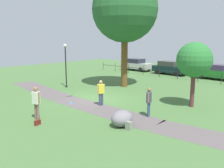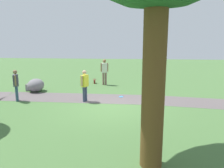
{
  "view_description": "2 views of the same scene",
  "coord_description": "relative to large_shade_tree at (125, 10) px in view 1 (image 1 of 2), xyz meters",
  "views": [
    {
      "loc": [
        11.95,
        -11.37,
        4.15
      ],
      "look_at": [
        1.42,
        -0.08,
        1.24
      ],
      "focal_mm": 38.67,
      "sensor_mm": 36.0,
      "label": 1
    },
    {
      "loc": [
        -0.93,
        9.97,
        3.21
      ],
      "look_at": [
        -0.1,
        0.34,
        1.22
      ],
      "focal_mm": 36.71,
      "sensor_mm": 36.0,
      "label": 2
    }
  ],
  "objects": [
    {
      "name": "parked_compact_green",
      "position": [
        4.53,
        9.37,
        -5.7
      ],
      "size": [
        4.49,
        2.02,
        1.56
      ],
      "color": "#1F7025",
      "rests_on": "ground"
    },
    {
      "name": "passerby_on_path",
      "position": [
        6.32,
        -5.44,
        -5.59
      ],
      "size": [
        0.36,
        0.48,
        1.6
      ],
      "color": "#314C6A",
      "rests_on": "ground"
    },
    {
      "name": "lamp_post",
      "position": [
        -3.47,
        -3.64,
        -4.22
      ],
      "size": [
        0.28,
        0.28,
        3.72
      ],
      "color": "black",
      "rests_on": "ground"
    },
    {
      "name": "large_shade_tree",
      "position": [
        0.0,
        0.0,
        0.0
      ],
      "size": [
        5.49,
        5.49,
        9.29
      ],
      "color": "brown",
      "rests_on": "ground"
    },
    {
      "name": "young_tree_near_path",
      "position": [
        7.18,
        -2.03,
        -3.63
      ],
      "size": [
        2.13,
        2.13,
        3.97
      ],
      "color": "brown",
      "rests_on": "ground"
    },
    {
      "name": "backpack_by_boulder",
      "position": [
        6.76,
        -7.68,
        -6.32
      ],
      "size": [
        0.3,
        0.28,
        0.4
      ],
      "color": "gray",
      "rests_on": "ground"
    },
    {
      "name": "lawn_boulder",
      "position": [
        6.21,
        -7.53,
        -6.13
      ],
      "size": [
        1.02,
        1.25,
        0.77
      ],
      "color": "slate",
      "rests_on": "ground"
    },
    {
      "name": "parked_wagon_silver",
      "position": [
        -0.79,
        9.25,
        -5.7
      ],
      "size": [
        4.13,
        1.83,
        1.56
      ],
      "color": "black",
      "rests_on": "ground"
    },
    {
      "name": "man_near_boulder",
      "position": [
        2.85,
        -5.64,
        -5.59
      ],
      "size": [
        0.37,
        0.48,
        1.6
      ],
      "color": "#38405F",
      "rests_on": "ground"
    },
    {
      "name": "footpath_segment_mid",
      "position": [
        3.37,
        -6.29,
        -6.51
      ],
      "size": [
        8.02,
        2.0,
        0.01
      ],
      "color": "#5E5555",
      "rests_on": "ground"
    },
    {
      "name": "handbag_on_grass",
      "position": [
        3.1,
        -10.23,
        -6.37
      ],
      "size": [
        0.31,
        0.33,
        0.31
      ],
      "color": "maroon",
      "rests_on": "ground"
    },
    {
      "name": "frisbee_on_grass",
      "position": [
        1.07,
        -6.67,
        -6.5
      ],
      "size": [
        0.24,
        0.24,
        0.02
      ],
      "color": "#3991DF",
      "rests_on": "ground"
    },
    {
      "name": "park_fence",
      "position": [
        1.46,
        6.92,
        -5.89
      ],
      "size": [
        22.05,
        0.05,
        1.05
      ],
      "color": "#232326",
      "rests_on": "ground"
    },
    {
      "name": "woman_with_handbag",
      "position": [
        2.34,
        -9.81,
        -5.5
      ],
      "size": [
        0.51,
        0.31,
        1.74
      ],
      "color": "#7C5A53",
      "rests_on": "ground"
    },
    {
      "name": "ground_plane",
      "position": [
        1.46,
        -4.58,
        -6.51
      ],
      "size": [
        48.0,
        48.0,
        0.0
      ],
      "primitive_type": "plane",
      "color": "#486F3A"
    },
    {
      "name": "parked_sedan_grey",
      "position": [
        -5.91,
        9.45,
        -5.7
      ],
      "size": [
        4.32,
        1.94,
        1.56
      ],
      "color": "#B7B6AE",
      "rests_on": "ground"
    },
    {
      "name": "footpath_segment_near",
      "position": [
        -4.58,
        -5.67,
        -6.51
      ],
      "size": [
        8.19,
        3.04,
        0.01
      ],
      "color": "#5E5555",
      "rests_on": "ground"
    }
  ]
}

